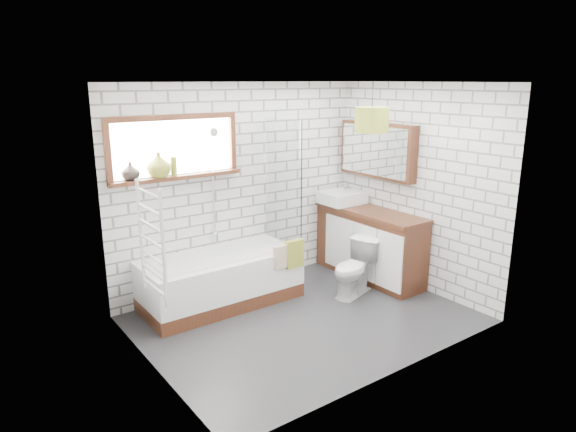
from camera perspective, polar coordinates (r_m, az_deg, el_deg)
floor at (r=5.71m, az=1.90°, el=-11.41°), size 3.40×2.60×0.01m
ceiling at (r=5.11m, az=2.15°, el=14.68°), size 3.40×2.60×0.01m
wall_back at (r=6.32m, az=-5.29°, el=3.23°), size 3.40×0.01×2.50m
wall_front at (r=4.36m, az=12.66°, el=-2.49°), size 3.40×0.01×2.50m
wall_left at (r=4.46m, az=-15.50°, el=-2.26°), size 0.01×2.60×2.50m
wall_right at (r=6.44m, az=14.08°, el=3.05°), size 0.01×2.60×2.50m
window at (r=5.81m, az=-12.46°, el=7.40°), size 1.52×0.16×0.68m
towel_radiator at (r=4.49m, az=-14.92°, el=-2.78°), size 0.06×0.52×1.00m
mirror_cabinet at (r=6.71m, az=9.89°, el=7.21°), size 0.16×1.20×0.70m
shower_riser at (r=6.07m, az=-8.34°, el=3.61°), size 0.02×0.02×1.30m
bathtub at (r=6.01m, az=-7.44°, el=-7.01°), size 1.81×0.80×0.58m
shower_screen at (r=6.17m, az=-0.54°, el=3.79°), size 0.02×0.72×1.50m
towel_green at (r=5.98m, az=0.69°, el=-4.21°), size 0.24×0.07×0.33m
towel_beige at (r=5.88m, az=-0.69°, el=-4.54°), size 0.21×0.05×0.27m
vanity at (r=6.77m, az=9.04°, el=-3.05°), size 0.51×1.60×0.91m
basin at (r=6.93m, az=6.01°, el=2.07°), size 0.53×0.47×0.16m
tap at (r=7.03m, az=6.99°, el=2.59°), size 0.03×0.03×0.15m
toilet at (r=6.23m, az=7.38°, el=-5.78°), size 0.55×0.74×0.67m
vase_olive at (r=5.73m, az=-14.15°, el=5.35°), size 0.33×0.33×0.27m
vase_dark at (r=5.63m, az=-17.08°, el=4.57°), size 0.22×0.22×0.20m
bottle at (r=5.80m, az=-12.56°, el=5.22°), size 0.08×0.08×0.21m
pendant at (r=5.78m, az=9.29°, el=10.51°), size 0.37×0.37×0.27m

